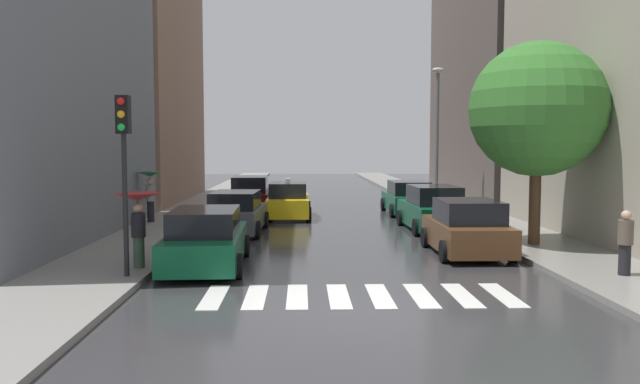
{
  "coord_description": "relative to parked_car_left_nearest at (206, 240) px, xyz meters",
  "views": [
    {
      "loc": [
        -1.24,
        -11.6,
        3.26
      ],
      "look_at": [
        -0.21,
        23.26,
        0.64
      ],
      "focal_mm": 34.36,
      "sensor_mm": 36.0,
      "label": 1
    }
  ],
  "objects": [
    {
      "name": "taxi_midroad",
      "position": [
        1.95,
        11.32,
        0.01
      ],
      "size": [
        2.07,
        4.38,
        1.81
      ],
      "rotation": [
        0.0,
        0.0,
        1.57
      ],
      "color": "yellow",
      "rests_on": "ground"
    },
    {
      "name": "lamp_post_right",
      "position": [
        9.37,
        14.29,
        3.44
      ],
      "size": [
        0.6,
        0.28,
        7.01
      ],
      "color": "#595B60",
      "rests_on": "sidewalk_right"
    },
    {
      "name": "parked_car_right_second",
      "position": [
        7.62,
        7.02,
        0.06
      ],
      "size": [
        2.23,
        4.6,
        1.75
      ],
      "rotation": [
        0.0,
        0.0,
        1.6
      ],
      "color": "#0C4C2D",
      "rests_on": "ground"
    },
    {
      "name": "crosswalk_stripes",
      "position": [
        3.82,
        -3.26,
        -0.75
      ],
      "size": [
        6.75,
        2.2,
        0.01
      ],
      "color": "silver",
      "rests_on": "ground"
    },
    {
      "name": "pedestrian_near_tree",
      "position": [
        10.36,
        -1.96,
        0.21
      ],
      "size": [
        0.36,
        0.36,
        1.57
      ],
      "rotation": [
        0.0,
        0.0,
        2.36
      ],
      "color": "black",
      "rests_on": "sidewalk_right"
    },
    {
      "name": "street_tree_right",
      "position": [
        9.96,
        2.77,
        3.65
      ],
      "size": [
        4.23,
        4.23,
        6.38
      ],
      "color": "#513823",
      "rests_on": "sidewalk_right"
    },
    {
      "name": "pedestrian_by_kerb",
      "position": [
        -1.61,
        -0.68,
        0.86
      ],
      "size": [
        1.14,
        1.14,
        1.92
      ],
      "rotation": [
        0.0,
        0.0,
        1.9
      ],
      "color": "#38513D",
      "rests_on": "sidewalk_left"
    },
    {
      "name": "pedestrian_foreground",
      "position": [
        -3.64,
        8.85,
        0.9
      ],
      "size": [
        1.02,
        1.02,
        2.06
      ],
      "rotation": [
        0.0,
        0.0,
        2.37
      ],
      "color": "black",
      "rests_on": "sidewalk_left"
    },
    {
      "name": "building_left_mid",
      "position": [
        -7.18,
        19.72,
        7.51
      ],
      "size": [
        6.0,
        13.33,
        16.53
      ],
      "primitive_type": "cube",
      "color": "#8C6B56",
      "rests_on": "ground"
    },
    {
      "name": "parked_car_left_second",
      "position": [
        0.11,
        6.53,
        -0.01
      ],
      "size": [
        2.24,
        4.55,
        1.58
      ],
      "rotation": [
        0.0,
        0.0,
        1.53
      ],
      "color": "#474C51",
      "rests_on": "ground"
    },
    {
      "name": "sidewalk_right",
      "position": [
        10.32,
        19.27,
        -0.68
      ],
      "size": [
        3.0,
        72.0,
        0.15
      ],
      "primitive_type": "cube",
      "color": "gray",
      "rests_on": "ground"
    },
    {
      "name": "sidewalk_left",
      "position": [
        -2.68,
        19.27,
        -0.68
      ],
      "size": [
        3.0,
        72.0,
        0.15
      ],
      "primitive_type": "cube",
      "color": "gray",
      "rests_on": "ground"
    },
    {
      "name": "building_left_near",
      "position": [
        -7.18,
        4.69,
        7.01
      ],
      "size": [
        6.0,
        14.92,
        15.52
      ],
      "primitive_type": "cube",
      "color": "slate",
      "rests_on": "ground"
    },
    {
      "name": "parked_car_right_nearest",
      "position": [
        7.53,
        1.76,
        0.02
      ],
      "size": [
        2.15,
        4.06,
        1.66
      ],
      "rotation": [
        0.0,
        0.0,
        1.57
      ],
      "color": "brown",
      "rests_on": "ground"
    },
    {
      "name": "parked_car_left_third",
      "position": [
        0.09,
        13.2,
        0.09
      ],
      "size": [
        2.09,
        4.68,
        1.81
      ],
      "rotation": [
        0.0,
        0.0,
        1.59
      ],
      "color": "maroon",
      "rests_on": "ground"
    },
    {
      "name": "ground_plane",
      "position": [
        3.82,
        19.27,
        -0.77
      ],
      "size": [
        28.0,
        72.0,
        0.04
      ],
      "primitive_type": "cube",
      "color": "#333335"
    },
    {
      "name": "parked_car_left_nearest",
      "position": [
        0.0,
        0.0,
        0.0
      ],
      "size": [
        2.23,
        4.79,
        1.6
      ],
      "rotation": [
        0.0,
        0.0,
        1.6
      ],
      "color": "#0C4C2D",
      "rests_on": "ground"
    },
    {
      "name": "traffic_light_left_corner",
      "position": [
        -1.63,
        -1.73,
        2.53
      ],
      "size": [
        0.3,
        0.42,
        4.3
      ],
      "color": "black",
      "rests_on": "sidewalk_left"
    },
    {
      "name": "parked_car_right_third",
      "position": [
        7.67,
        12.8,
        -0.0
      ],
      "size": [
        2.17,
        4.63,
        1.59
      ],
      "rotation": [
        0.0,
        0.0,
        1.57
      ],
      "color": "#0C4C2D",
      "rests_on": "ground"
    }
  ]
}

